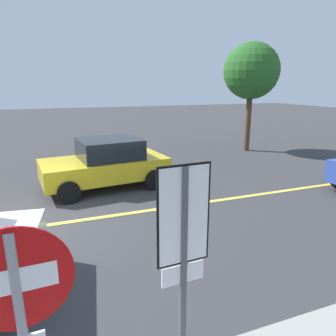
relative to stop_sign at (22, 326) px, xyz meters
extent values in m
plane|color=#38383A|center=(-0.39, 5.25, -1.60)|extent=(80.00, 80.00, 0.00)
cube|color=#E0D14C|center=(2.61, 5.25, -1.59)|extent=(28.00, 0.16, 0.01)
cylinder|color=red|center=(0.00, 0.00, 0.36)|extent=(0.76, 0.06, 0.76)
cube|color=white|center=(0.00, 0.00, 0.36)|extent=(0.53, 0.05, 0.18)
cube|color=#4C4C51|center=(1.39, 0.42, -0.35)|extent=(0.06, 0.06, 2.50)
cube|color=white|center=(1.39, 0.42, 0.43)|extent=(0.50, 0.05, 0.95)
cube|color=black|center=(1.39, 0.42, 0.43)|extent=(0.54, 0.04, 0.99)
cube|color=white|center=(1.39, 0.42, -0.19)|extent=(0.45, 0.04, 0.20)
cube|color=gold|center=(1.80, 7.64, -0.97)|extent=(4.04, 2.32, 0.62)
cube|color=black|center=(1.99, 7.66, -0.35)|extent=(2.03, 1.87, 0.62)
cylinder|color=black|center=(0.60, 6.55, -1.28)|extent=(0.66, 0.29, 0.64)
cylinder|color=black|center=(0.39, 8.43, -1.28)|extent=(0.66, 0.29, 0.64)
cylinder|color=black|center=(3.20, 6.85, -1.28)|extent=(0.66, 0.29, 0.64)
cylinder|color=black|center=(2.99, 8.73, -1.28)|extent=(0.66, 0.29, 0.64)
cylinder|color=black|center=(-0.65, 3.83, -1.28)|extent=(0.66, 0.30, 0.64)
cylinder|color=#513823|center=(9.44, 10.96, -0.04)|extent=(0.27, 0.27, 3.12)
sphere|color=#286023|center=(9.44, 10.96, 2.25)|extent=(2.64, 2.64, 2.64)
camera|label=1|loc=(0.31, -2.01, 1.60)|focal=33.13mm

